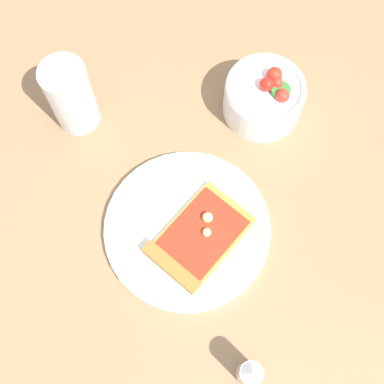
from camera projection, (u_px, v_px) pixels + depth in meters
The scene contains 6 objects.
ground_plane at pixel (191, 207), 0.76m from camera, with size 2.40×2.40×0.00m, color #93704C.
plate at pixel (187, 229), 0.75m from camera, with size 0.25×0.25×0.01m, color white.
pizza_slice_main at pixel (194, 241), 0.72m from camera, with size 0.17×0.16×0.02m.
salad_bowl at pixel (264, 97), 0.79m from camera, with size 0.13×0.13×0.08m.
soda_glass at pixel (72, 98), 0.77m from camera, with size 0.07×0.07×0.13m.
pepper_shaker at pixel (253, 372), 0.64m from camera, with size 0.03×0.03×0.08m.
Camera 1 is at (-0.07, -0.24, 0.72)m, focal length 46.67 mm.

